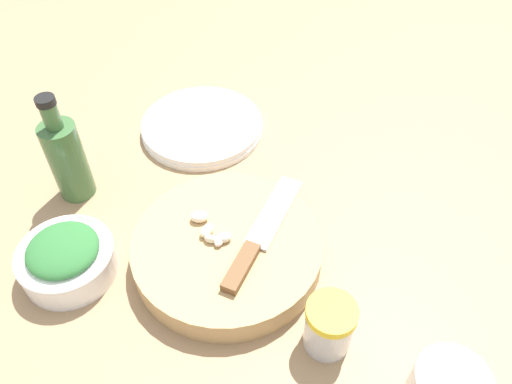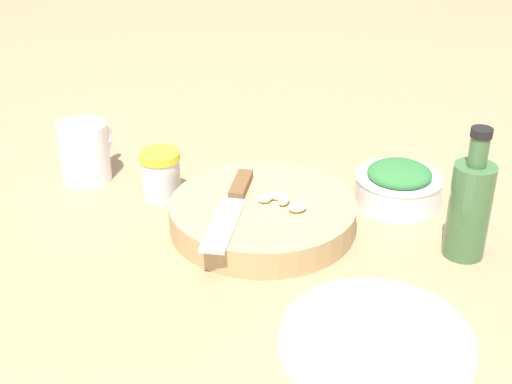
% 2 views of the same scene
% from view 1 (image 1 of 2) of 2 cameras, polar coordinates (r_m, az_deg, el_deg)
% --- Properties ---
extents(ground_plane, '(5.00, 5.00, 0.00)m').
position_cam_1_polar(ground_plane, '(0.74, 1.41, -6.24)').
color(ground_plane, '#997A56').
extents(cutting_board, '(0.27, 0.27, 0.04)m').
position_cam_1_polar(cutting_board, '(0.71, -3.29, -6.55)').
color(cutting_board, tan).
rests_on(cutting_board, ground_plane).
extents(chef_knife, '(0.04, 0.22, 0.01)m').
position_cam_1_polar(chef_knife, '(0.69, 0.44, -5.23)').
color(chef_knife, brown).
rests_on(chef_knife, cutting_board).
extents(garlic_cloves, '(0.08, 0.05, 0.02)m').
position_cam_1_polar(garlic_cloves, '(0.70, -5.36, -4.25)').
color(garlic_cloves, '#ECEAC3').
rests_on(garlic_cloves, cutting_board).
extents(herb_bowl, '(0.13, 0.13, 0.06)m').
position_cam_1_polar(herb_bowl, '(0.73, -20.85, -7.05)').
color(herb_bowl, white).
rests_on(herb_bowl, ground_plane).
extents(spice_jar, '(0.06, 0.06, 0.08)m').
position_cam_1_polar(spice_jar, '(0.63, 8.36, -14.89)').
color(spice_jar, silver).
rests_on(spice_jar, ground_plane).
extents(plate_stack, '(0.22, 0.22, 0.02)m').
position_cam_1_polar(plate_stack, '(0.92, -6.19, 7.51)').
color(plate_stack, white).
rests_on(plate_stack, ground_plane).
extents(oil_bottle, '(0.06, 0.06, 0.18)m').
position_cam_1_polar(oil_bottle, '(0.81, -20.82, 3.68)').
color(oil_bottle, '#3D6638').
rests_on(oil_bottle, ground_plane).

